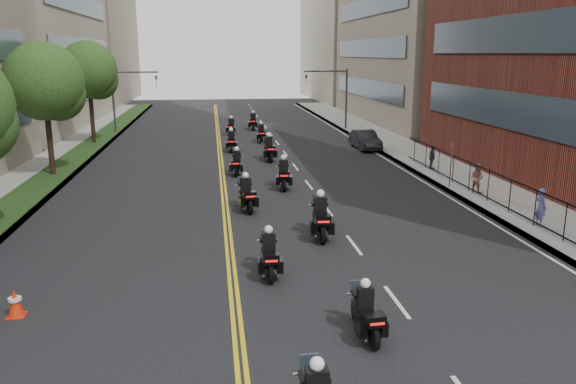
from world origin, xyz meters
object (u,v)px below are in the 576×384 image
at_px(motorcycle_9, 261,134).
at_px(motorcycle_10, 231,128).
at_px(motorcycle_2, 269,256).
at_px(pedestrian_a, 541,207).
at_px(motorcycle_11, 253,122).
at_px(pedestrian_c, 432,157).
at_px(motorcycle_3, 321,219).
at_px(traffic_cone, 15,303).
at_px(motorcycle_8, 231,142).
at_px(motorcycle_7, 269,150).
at_px(motorcycle_4, 246,195).
at_px(motorcycle_5, 284,175).
at_px(motorcycle_1, 366,314).
at_px(parked_sedan, 365,140).
at_px(motorcycle_6, 237,164).
at_px(pedestrian_b, 477,178).

relative_size(motorcycle_9, motorcycle_10, 1.01).
distance_m(motorcycle_2, pedestrian_a, 11.95).
distance_m(motorcycle_11, pedestrian_c, 22.68).
distance_m(motorcycle_3, pedestrian_a, 9.08).
distance_m(motorcycle_2, motorcycle_11, 35.73).
bearing_deg(traffic_cone, motorcycle_9, 72.62).
relative_size(motorcycle_8, motorcycle_10, 1.03).
xyz_separation_m(motorcycle_2, pedestrian_c, (11.45, 14.98, 0.24)).
relative_size(motorcycle_10, pedestrian_a, 1.45).
xyz_separation_m(motorcycle_7, motorcycle_11, (0.11, 15.76, -0.02)).
xyz_separation_m(motorcycle_4, motorcycle_5, (2.23, 4.03, 0.02)).
relative_size(motorcycle_7, motorcycle_8, 1.08).
bearing_deg(motorcycle_8, motorcycle_4, -87.85).
relative_size(pedestrian_c, traffic_cone, 1.87).
height_order(motorcycle_2, pedestrian_c, motorcycle_2).
bearing_deg(pedestrian_a, motorcycle_1, 125.16).
xyz_separation_m(motorcycle_3, motorcycle_4, (-2.62, 4.29, -0.05)).
bearing_deg(motorcycle_5, parked_sedan, 61.94).
xyz_separation_m(motorcycle_7, motorcycle_8, (-2.36, 4.01, -0.05)).
distance_m(motorcycle_3, motorcycle_4, 5.02).
xyz_separation_m(motorcycle_2, motorcycle_6, (-0.32, 15.77, 0.00)).
bearing_deg(motorcycle_9, pedestrian_b, -62.14).
height_order(motorcycle_7, motorcycle_10, motorcycle_7).
bearing_deg(parked_sedan, motorcycle_8, 176.60).
bearing_deg(motorcycle_1, motorcycle_5, 87.35).
relative_size(pedestrian_b, pedestrian_c, 1.01).
height_order(motorcycle_4, parked_sedan, motorcycle_4).
xyz_separation_m(motorcycle_10, motorcycle_11, (2.18, 3.33, 0.05)).
relative_size(pedestrian_a, pedestrian_b, 1.06).
distance_m(motorcycle_4, motorcycle_5, 4.60).
bearing_deg(motorcycle_7, motorcycle_1, -92.56).
xyz_separation_m(motorcycle_3, motorcycle_10, (-2.42, 28.76, -0.07)).
bearing_deg(motorcycle_2, pedestrian_c, 53.84).
distance_m(motorcycle_2, motorcycle_8, 23.92).
bearing_deg(motorcycle_10, motorcycle_8, -84.26).
distance_m(parked_sedan, pedestrian_c, 8.82).
relative_size(motorcycle_2, motorcycle_7, 0.88).
xyz_separation_m(motorcycle_3, motorcycle_6, (-2.69, 12.20, -0.09)).
bearing_deg(motorcycle_7, motorcycle_8, 117.93).
relative_size(motorcycle_3, traffic_cone, 3.24).
xyz_separation_m(motorcycle_6, motorcycle_11, (2.45, 19.89, 0.06)).
bearing_deg(motorcycle_4, motorcycle_2, -95.94).
bearing_deg(pedestrian_c, pedestrian_b, -176.80).
bearing_deg(motorcycle_3, parked_sedan, 74.73).
bearing_deg(motorcycle_8, motorcycle_7, -57.73).
height_order(motorcycle_6, pedestrian_c, motorcycle_6).
relative_size(motorcycle_5, pedestrian_a, 1.55).
height_order(motorcycle_5, motorcycle_6, motorcycle_5).
bearing_deg(parked_sedan, motorcycle_7, -155.75).
xyz_separation_m(motorcycle_9, traffic_cone, (-9.38, -29.95, -0.29)).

